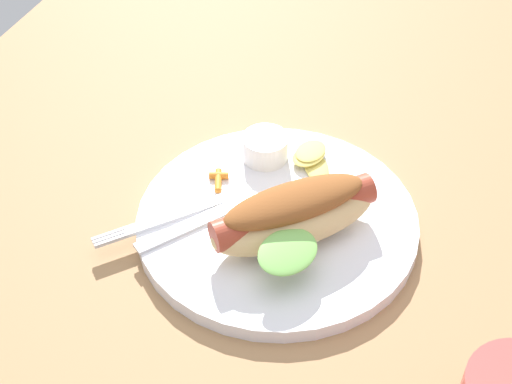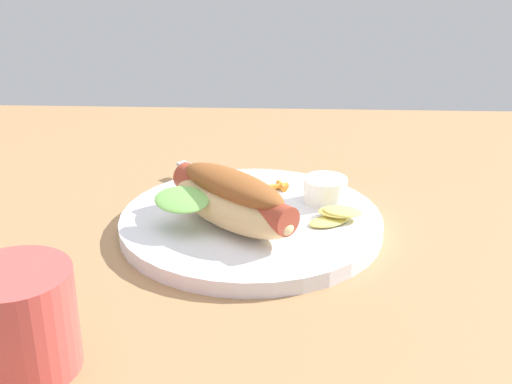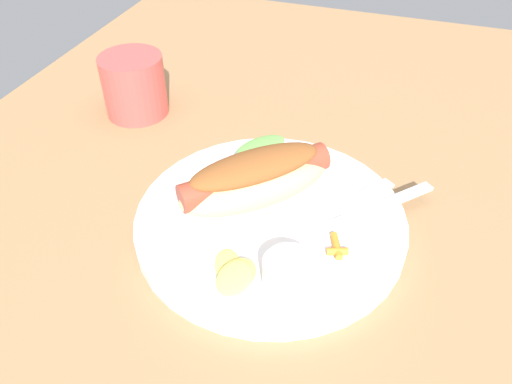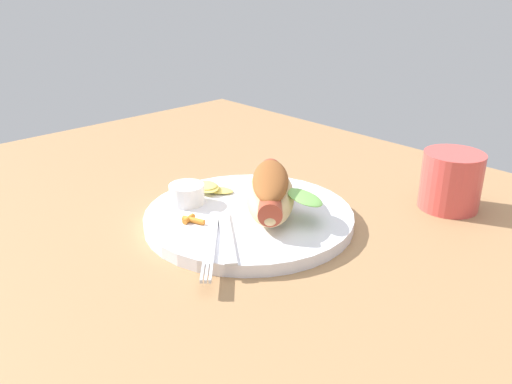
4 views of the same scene
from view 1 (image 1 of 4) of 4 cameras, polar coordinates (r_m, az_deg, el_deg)
name	(u,v)px [view 1 (image 1 of 4)]	position (r cm, az deg, el deg)	size (l,w,h in cm)	color
ground_plane	(263,244)	(75.90, 0.50, -3.89)	(120.00, 90.00, 1.80)	#9E754C
plate	(277,222)	(75.60, 1.58, -2.27)	(27.52, 27.52, 1.60)	white
hot_dog	(292,217)	(70.95, 2.70, -1.89)	(16.22, 16.07, 5.69)	#DBB77A
sauce_ramekin	(265,147)	(80.60, 0.69, 3.33)	(4.80, 4.80, 2.71)	white
fork	(178,215)	(75.33, -5.82, -1.67)	(12.93, 12.04, 0.40)	silver
knife	(197,222)	(74.44, -4.40, -2.26)	(13.01, 1.40, 0.36)	silver
chips_pile	(312,157)	(80.66, 4.16, 2.57)	(6.27, 5.39, 1.32)	#E2D061
carrot_garnish	(218,178)	(78.56, -2.80, 1.02)	(3.10, 2.18, 0.73)	orange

